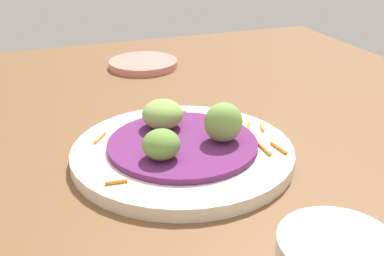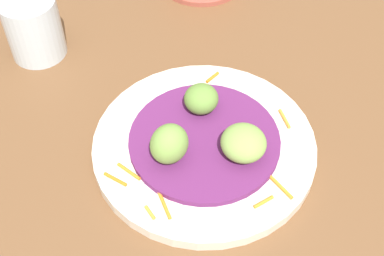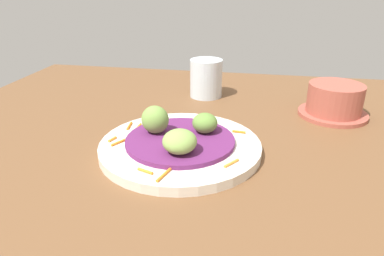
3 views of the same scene
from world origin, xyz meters
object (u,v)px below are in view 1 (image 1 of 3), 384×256
side_plate_small (143,64)px  guac_scoop_center (223,122)px  main_plate (183,153)px  guac_scoop_left (161,144)px  guac_scoop_right (163,114)px

side_plate_small → guac_scoop_center: bearing=-91.1°
main_plate → side_plate_small: (5.30, 37.61, -0.12)cm
guac_scoop_left → guac_scoop_right: size_ratio=0.81×
guac_scoop_center → guac_scoop_right: 8.34cm
main_plate → guac_scoop_left: guac_scoop_left is taller
main_plate → guac_scoop_center: size_ratio=5.59×
side_plate_small → guac_scoop_left: bearing=-102.3°
main_plate → side_plate_small: size_ratio=2.04×
guac_scoop_center → guac_scoop_right: guac_scoop_center is taller
guac_scoop_center → side_plate_small: bearing=88.9°
guac_scoop_center → main_plate: bearing=161.7°
guac_scoop_left → guac_scoop_center: 8.35cm
main_plate → guac_scoop_right: (-0.98, 4.71, 3.33)cm
guac_scoop_center → side_plate_small: (0.73, 39.11, -4.03)cm
guac_scoop_right → side_plate_small: 33.67cm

